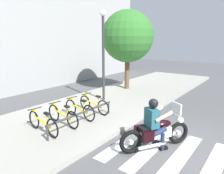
% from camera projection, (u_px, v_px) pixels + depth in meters
% --- Properties ---
extents(ground_plane, '(48.00, 48.00, 0.00)m').
position_uv_depth(ground_plane, '(185.00, 150.00, 5.85)').
color(ground_plane, '#4C4C4F').
extents(sidewalk, '(24.00, 4.40, 0.15)m').
position_uv_depth(sidewalk, '(76.00, 116.00, 8.29)').
color(sidewalk, gray).
rests_on(sidewalk, ground).
extents(crosswalk_stripe_1, '(2.80, 0.40, 0.01)m').
position_uv_depth(crosswalk_stripe_1, '(213.00, 168.00, 5.06)').
color(crosswalk_stripe_1, white).
rests_on(crosswalk_stripe_1, ground).
extents(crosswalk_stripe_2, '(2.80, 0.40, 0.01)m').
position_uv_depth(crosswalk_stripe_2, '(180.00, 157.00, 5.53)').
color(crosswalk_stripe_2, white).
rests_on(crosswalk_stripe_2, ground).
extents(crosswalk_stripe_3, '(2.80, 0.40, 0.01)m').
position_uv_depth(crosswalk_stripe_3, '(152.00, 148.00, 5.99)').
color(crosswalk_stripe_3, white).
rests_on(crosswalk_stripe_3, ground).
extents(crosswalk_stripe_4, '(2.80, 0.40, 0.01)m').
position_uv_depth(crosswalk_stripe_4, '(128.00, 140.00, 6.45)').
color(crosswalk_stripe_4, white).
rests_on(crosswalk_stripe_4, ground).
extents(motorcycle, '(1.94, 1.26, 1.25)m').
position_uv_depth(motorcycle, '(156.00, 133.00, 5.88)').
color(motorcycle, black).
rests_on(motorcycle, ground).
extents(rider, '(0.77, 0.72, 1.45)m').
position_uv_depth(rider, '(154.00, 120.00, 5.78)').
color(rider, '#1E4C59').
rests_on(rider, ground).
extents(bicycle_0, '(0.48, 1.64, 0.72)m').
position_uv_depth(bicycle_0, '(43.00, 123.00, 6.53)').
color(bicycle_0, black).
rests_on(bicycle_0, sidewalk).
extents(bicycle_1, '(0.48, 1.65, 0.73)m').
position_uv_depth(bicycle_1, '(63.00, 115.00, 7.15)').
color(bicycle_1, black).
rests_on(bicycle_1, sidewalk).
extents(bicycle_2, '(0.48, 1.63, 0.74)m').
position_uv_depth(bicycle_2, '(79.00, 109.00, 7.77)').
color(bicycle_2, black).
rests_on(bicycle_2, sidewalk).
extents(bicycle_3, '(0.48, 1.62, 0.72)m').
position_uv_depth(bicycle_3, '(94.00, 104.00, 8.39)').
color(bicycle_3, black).
rests_on(bicycle_3, sidewalk).
extents(bike_rack, '(2.97, 0.07, 0.49)m').
position_uv_depth(bike_rack, '(83.00, 113.00, 7.12)').
color(bike_rack, '#333338').
rests_on(bike_rack, sidewalk).
extents(street_lamp, '(0.28, 0.28, 4.26)m').
position_uv_depth(street_lamp, '(103.00, 48.00, 9.70)').
color(street_lamp, '#2D2D33').
rests_on(street_lamp, ground).
extents(tree_near_rack, '(2.92, 2.92, 4.61)m').
position_uv_depth(tree_near_rack, '(128.00, 37.00, 11.91)').
color(tree_near_rack, brown).
rests_on(tree_near_rack, ground).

